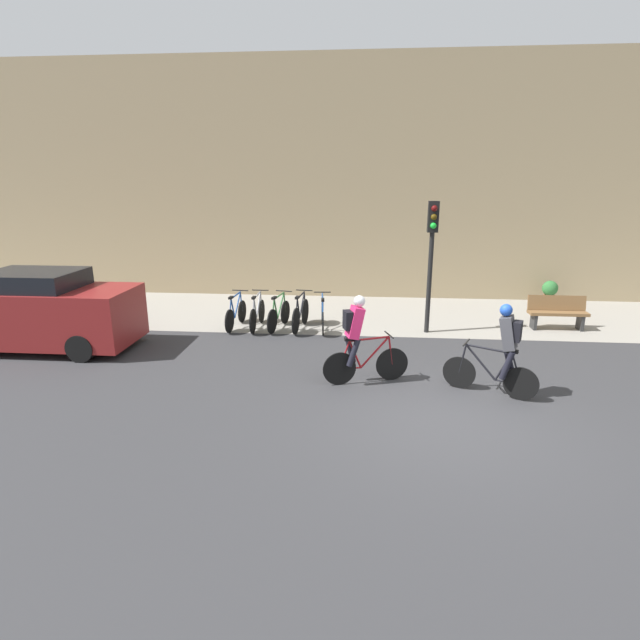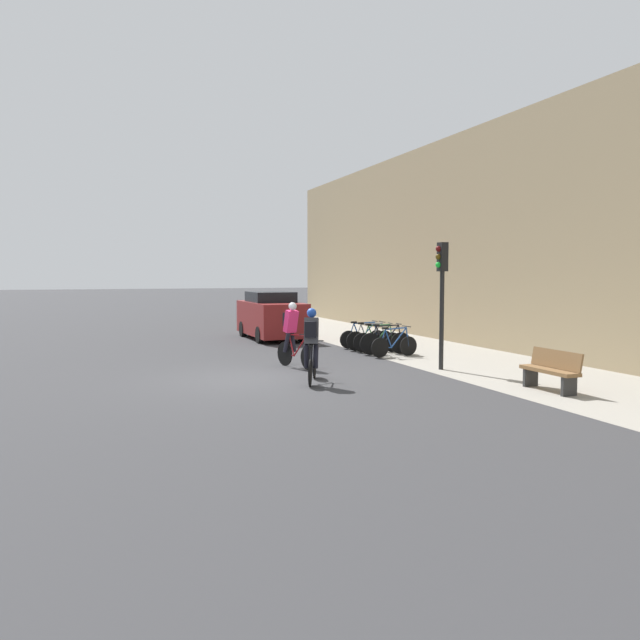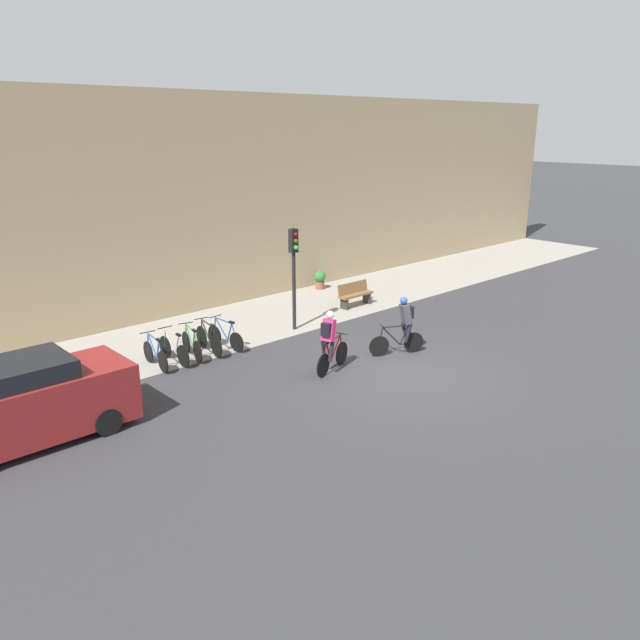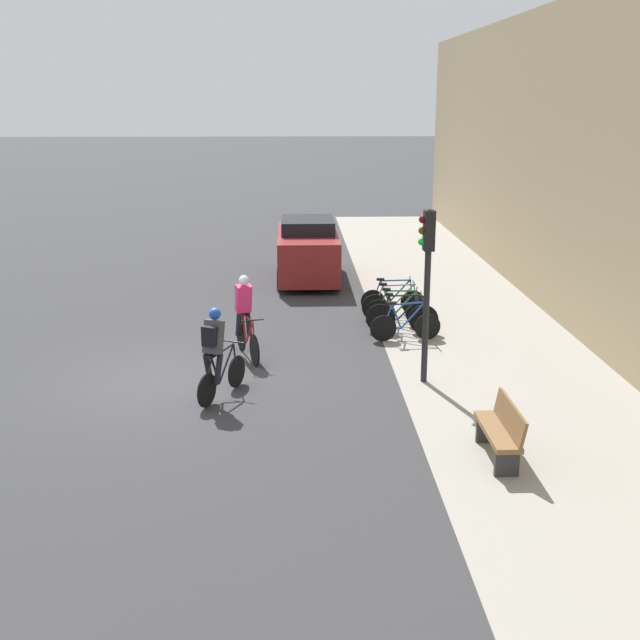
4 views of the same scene
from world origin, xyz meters
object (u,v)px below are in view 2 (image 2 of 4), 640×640
Objects in this scene: parked_bike_3 at (386,342)px; parked_car at (271,316)px; cyclist_grey at (312,343)px; cyclist_pink at (292,333)px; bench at (551,370)px; parked_bike_0 at (363,337)px; parked_bike_4 at (394,344)px; parked_bike_1 at (370,338)px; traffic_light_pole at (442,281)px; parked_bike_2 at (378,340)px.

parked_car reaches higher than parked_bike_3.
cyclist_grey reaches higher than parked_bike_3.
cyclist_pink is 6.75m from bench.
parked_bike_0 reaches higher than parked_bike_4.
parked_car is (-10.04, 1.88, -0.05)m from cyclist_grey.
parked_car is at bearing -155.88° from parked_bike_1.
parked_car reaches higher than parked_bike_4.
parked_car is (-12.68, -2.69, 0.43)m from bench.
traffic_light_pole is 0.78× the size of parked_car.
traffic_light_pole is (3.34, -0.03, 1.93)m from parked_bike_3.
parked_bike_0 is 1.09× the size of bench.
bench is (2.64, 4.57, -0.48)m from cyclist_grey.
traffic_light_pole reaches higher than cyclist_grey.
parked_bike_1 is 1.00× the size of parked_bike_3.
parked_bike_2 is 0.94× the size of parked_bike_3.
parked_bike_1 is at bearing -175.74° from bench.
cyclist_pink is 2.66m from cyclist_grey.
traffic_light_pole reaches higher than parked_bike_0.
parked_bike_0 is at bearing 146.29° from cyclist_grey.
parked_bike_3 reaches higher than parked_bike_1.
cyclist_grey reaches higher than parked_bike_0.
parked_bike_1 reaches higher than bench.
parked_bike_3 is at bearing 0.06° from parked_bike_1.
parked_bike_3 is at bearing 179.83° from parked_bike_4.
parked_bike_2 is at bearing 0.09° from parked_bike_1.
cyclist_pink is 4.23m from parked_bike_2.
cyclist_grey is 0.52× the size of traffic_light_pole.
parked_car reaches higher than parked_bike_1.
cyclist_grey is 4.27m from traffic_light_pole.
parked_bike_1 is 0.39× the size of parked_car.
parked_bike_3 is 6.86m from bench.
cyclist_grey is 1.07× the size of parked_bike_4.
parked_car is at bearing 168.53° from cyclist_pink.
cyclist_grey is at bearing -77.73° from traffic_light_pole.
cyclist_pink is 0.53× the size of traffic_light_pole.
cyclist_grey is 10.21m from parked_car.
parked_bike_1 reaches higher than parked_bike_2.
cyclist_grey is at bearing -36.51° from parked_bike_1.
parked_car is (-9.18, -2.06, -1.45)m from traffic_light_pole.
parked_bike_1 reaches higher than parked_bike_4.
parked_bike_2 is at bearing -175.41° from bench.
cyclist_pink is at bearing -74.81° from parked_bike_4.
parked_bike_0 is at bearing -179.96° from parked_bike_3.
cyclist_pink is at bearing -141.51° from bench.
cyclist_grey is at bearing -39.73° from parked_bike_2.
parked_car is (-4.08, -2.09, 0.51)m from parked_bike_0.
parked_car is at bearing -168.03° from bench.
parked_car reaches higher than cyclist_grey.
parked_bike_3 is at bearing -175.02° from bench.
traffic_light_pole is (1.77, 3.57, 1.40)m from cyclist_pink.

